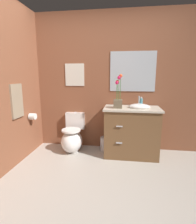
% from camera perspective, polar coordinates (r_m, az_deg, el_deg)
% --- Properties ---
extents(ground_plane, '(8.63, 8.63, 0.00)m').
position_cam_1_polar(ground_plane, '(2.26, -2.32, -25.96)').
color(ground_plane, '#B2ADA3').
extents(wall_back, '(4.03, 0.05, 2.50)m').
position_cam_1_polar(wall_back, '(3.33, 5.86, 9.33)').
color(wall_back, brown).
rests_on(wall_back, ground_plane).
extents(wall_left, '(0.05, 4.30, 2.50)m').
position_cam_1_polar(wall_left, '(2.77, -28.79, 7.53)').
color(wall_left, brown).
rests_on(wall_left, ground_plane).
extents(toilet, '(0.38, 0.59, 0.69)m').
position_cam_1_polar(toilet, '(3.36, -8.22, -8.29)').
color(toilet, white).
rests_on(toilet, ground_plane).
extents(vanity_cabinet, '(0.94, 0.56, 1.03)m').
position_cam_1_polar(vanity_cabinet, '(3.15, 10.67, -6.02)').
color(vanity_cabinet, brown).
rests_on(vanity_cabinet, ground_plane).
extents(flower_vase, '(0.14, 0.14, 0.56)m').
position_cam_1_polar(flower_vase, '(2.96, 6.49, 4.59)').
color(flower_vase, brown).
rests_on(flower_vase, vanity_cabinet).
extents(soap_bottle, '(0.05, 0.05, 0.18)m').
position_cam_1_polar(soap_bottle, '(3.10, 13.66, 2.96)').
color(soap_bottle, teal).
rests_on(soap_bottle, vanity_cabinet).
extents(trash_bin, '(0.18, 0.18, 0.27)m').
position_cam_1_polar(trash_bin, '(3.34, 2.30, -10.20)').
color(trash_bin, '#B7B7BC').
rests_on(trash_bin, ground_plane).
extents(wall_poster, '(0.36, 0.01, 0.41)m').
position_cam_1_polar(wall_poster, '(3.42, -7.51, 11.76)').
color(wall_poster, silver).
extents(wall_mirror, '(0.80, 0.01, 0.70)m').
position_cam_1_polar(wall_mirror, '(3.30, 11.08, 12.64)').
color(wall_mirror, '#B2BCC6').
extents(hanging_towel, '(0.03, 0.28, 0.52)m').
position_cam_1_polar(hanging_towel, '(3.00, -24.63, 3.23)').
color(hanging_towel, gray).
extents(toilet_paper_roll, '(0.11, 0.11, 0.11)m').
position_cam_1_polar(toilet_paper_roll, '(3.30, -20.28, -1.33)').
color(toilet_paper_roll, white).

